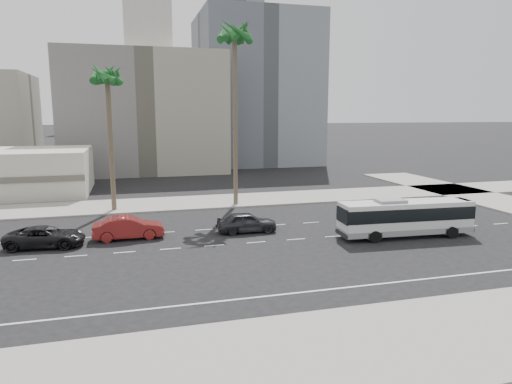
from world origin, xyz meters
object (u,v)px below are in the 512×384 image
object	(u,v)px
car_a	(247,222)
car_b	(129,228)
city_bus	(406,217)
palm_mid	(107,79)
car_c	(45,237)
palm_near	(234,38)

from	to	relation	value
car_a	car_b	bearing A→B (deg)	89.19
city_bus	car_b	distance (m)	20.34
city_bus	palm_mid	world-z (taller)	palm_mid
car_a	car_c	size ratio (longest dim) A/B	0.89
palm_near	palm_mid	world-z (taller)	palm_near
car_a	palm_near	bearing A→B (deg)	-6.33
city_bus	car_c	distance (m)	25.60
city_bus	palm_near	world-z (taller)	palm_near
car_b	palm_mid	xyz separation A→B (m)	(-1.32, 10.26, 11.19)
city_bus	palm_mid	distance (m)	27.95
city_bus	palm_near	bearing A→B (deg)	126.09
city_bus	car_c	world-z (taller)	city_bus
palm_near	car_c	bearing A→B (deg)	-145.80
city_bus	palm_near	distance (m)	22.77
car_c	palm_mid	bearing A→B (deg)	-15.36
city_bus	car_a	distance (m)	11.86
car_b	car_c	distance (m)	5.54
car_c	car_a	bearing A→B (deg)	-83.36
city_bus	car_c	xyz separation A→B (m)	(-25.26, 4.10, -0.78)
car_a	car_c	world-z (taller)	car_a
city_bus	palm_mid	size ratio (longest dim) A/B	0.76
city_bus	car_b	size ratio (longest dim) A/B	2.01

